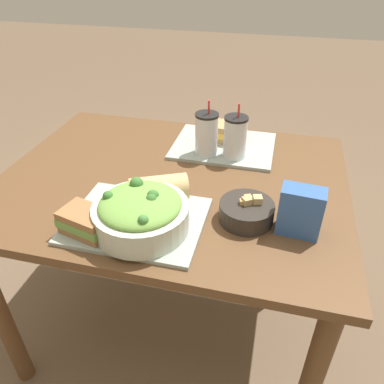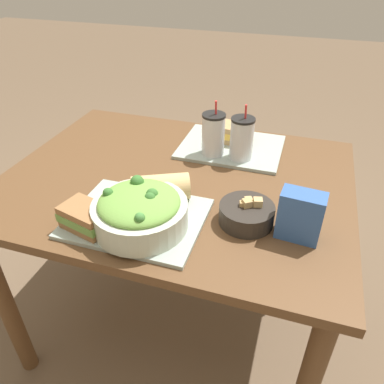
{
  "view_description": "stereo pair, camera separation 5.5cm",
  "coord_description": "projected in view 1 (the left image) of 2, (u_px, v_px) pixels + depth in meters",
  "views": [
    {
      "loc": [
        0.32,
        -1.0,
        1.41
      ],
      "look_at": [
        0.12,
        -0.19,
        0.84
      ],
      "focal_mm": 35.0,
      "sensor_mm": 36.0,
      "label": 1
    },
    {
      "loc": [
        0.37,
        -0.98,
        1.41
      ],
      "look_at": [
        0.12,
        -0.19,
        0.84
      ],
      "focal_mm": 35.0,
      "sensor_mm": 36.0,
      "label": 2
    }
  ],
  "objects": [
    {
      "name": "ground_plane",
      "position": [
        177.0,
        321.0,
        1.66
      ],
      "size": [
        12.0,
        12.0,
        0.0
      ],
      "primitive_type": "plane",
      "color": "brown"
    },
    {
      "name": "dining_table",
      "position": [
        173.0,
        205.0,
        1.3
      ],
      "size": [
        1.13,
        0.87,
        0.75
      ],
      "color": "brown",
      "rests_on": "ground_plane"
    },
    {
      "name": "tray_near",
      "position": [
        137.0,
        220.0,
        1.04
      ],
      "size": [
        0.37,
        0.29,
        0.01
      ],
      "color": "#99A89E",
      "rests_on": "dining_table"
    },
    {
      "name": "tray_far",
      "position": [
        224.0,
        146.0,
        1.41
      ],
      "size": [
        0.37,
        0.29,
        0.01
      ],
      "color": "#99A89E",
      "rests_on": "dining_table"
    },
    {
      "name": "salad_bowl",
      "position": [
        142.0,
        212.0,
        0.97
      ],
      "size": [
        0.25,
        0.25,
        0.12
      ],
      "color": "beige",
      "rests_on": "tray_near"
    },
    {
      "name": "soup_bowl",
      "position": [
        247.0,
        211.0,
        1.03
      ],
      "size": [
        0.15,
        0.15,
        0.08
      ],
      "color": "#2D2823",
      "rests_on": "dining_table"
    },
    {
      "name": "sandwich_near",
      "position": [
        86.0,
        221.0,
        0.97
      ],
      "size": [
        0.15,
        0.12,
        0.06
      ],
      "rotation": [
        0.0,
        0.0,
        -0.25
      ],
      "color": "olive",
      "rests_on": "tray_near"
    },
    {
      "name": "baguette_near",
      "position": [
        160.0,
        189.0,
        1.09
      ],
      "size": [
        0.18,
        0.14,
        0.08
      ],
      "rotation": [
        0.0,
        0.0,
        2.02
      ],
      "color": "tan",
      "rests_on": "tray_near"
    },
    {
      "name": "sandwich_far",
      "position": [
        224.0,
        132.0,
        1.42
      ],
      "size": [
        0.15,
        0.11,
        0.06
      ],
      "rotation": [
        0.0,
        0.0,
        -0.09
      ],
      "color": "tan",
      "rests_on": "tray_far"
    },
    {
      "name": "drink_cup_dark",
      "position": [
        206.0,
        135.0,
        1.31
      ],
      "size": [
        0.08,
        0.08,
        0.2
      ],
      "color": "silver",
      "rests_on": "tray_far"
    },
    {
      "name": "drink_cup_red",
      "position": [
        235.0,
        138.0,
        1.29
      ],
      "size": [
        0.08,
        0.08,
        0.2
      ],
      "color": "silver",
      "rests_on": "tray_far"
    },
    {
      "name": "chip_bag",
      "position": [
        300.0,
        211.0,
        0.97
      ],
      "size": [
        0.12,
        0.07,
        0.14
      ],
      "rotation": [
        0.0,
        0.0,
        -0.09
      ],
      "color": "#335BA3",
      "rests_on": "dining_table"
    }
  ]
}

